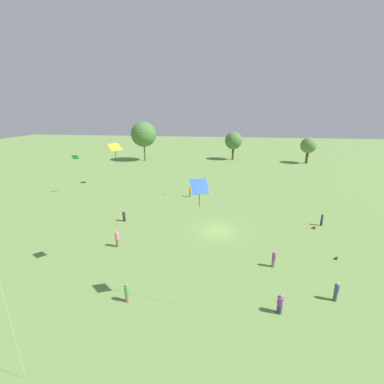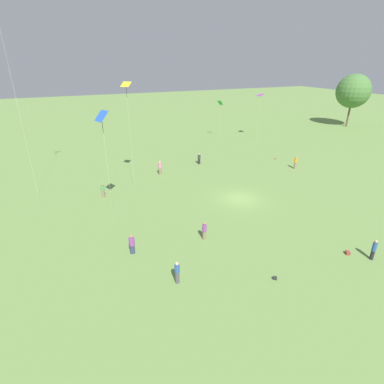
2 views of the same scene
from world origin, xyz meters
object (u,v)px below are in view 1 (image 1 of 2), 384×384
object	(u,v)px
person_3	(336,292)
picnic_bag_1	(165,194)
person_2	(274,259)
kite_1	(115,152)
picnic_bag_0	(336,258)
kite_2	(75,158)
person_4	(124,216)
person_6	(117,239)
picnic_bag_2	(314,228)
person_1	(127,293)
kite_0	(109,145)
person_0	(322,219)
person_7	(280,304)
person_5	(190,192)
kite_3	(199,190)

from	to	relation	value
person_3	picnic_bag_1	bearing A→B (deg)	148.99
person_2	picnic_bag_1	world-z (taller)	person_2
kite_1	picnic_bag_0	size ratio (longest dim) A/B	36.01
person_2	kite_2	distance (m)	37.66
kite_1	picnic_bag_1	distance (m)	26.03
person_4	kite_1	xyz separation A→B (m)	(4.65, -11.20, 10.84)
person_6	picnic_bag_2	xyz separation A→B (m)	(23.91, 7.93, -0.81)
person_1	kite_0	bearing A→B (deg)	-12.88
person_0	person_6	xyz separation A→B (m)	(-25.17, -9.09, 0.04)
person_0	person_1	distance (m)	27.13
person_4	kite_0	size ratio (longest dim) A/B	0.19
kite_2	person_3	bearing A→B (deg)	175.86
person_1	picnic_bag_0	bearing A→B (deg)	-104.07
picnic_bag_2	person_6	bearing A→B (deg)	-161.64
person_4	person_7	distance (m)	23.74
person_1	picnic_bag_0	distance (m)	21.50
person_4	picnic_bag_0	world-z (taller)	person_4
person_3	picnic_bag_2	world-z (taller)	person_3
person_3	person_5	world-z (taller)	person_5
person_4	person_7	world-z (taller)	person_7
person_2	picnic_bag_2	bearing A→B (deg)	-18.79
person_1	person_6	xyz separation A→B (m)	(-4.40, 8.37, 0.11)
person_7	kite_1	distance (m)	17.95
kite_1	person_2	bearing A→B (deg)	6.50
person_6	person_7	bearing A→B (deg)	-20.16
person_1	kite_1	xyz separation A→B (m)	(-1.72, 4.06, 10.80)
person_2	person_3	size ratio (longest dim) A/B	0.98
person_5	kite_3	size ratio (longest dim) A/B	0.18
kite_1	picnic_bag_2	xyz separation A→B (m)	(21.23, 12.24, -11.50)
person_5	person_7	world-z (taller)	person_5
person_3	picnic_bag_1	distance (m)	32.14
person_0	person_5	world-z (taller)	person_5
person_4	person_7	xyz separation A→B (m)	(18.49, -14.89, 0.03)
picnic_bag_0	person_7	bearing A→B (deg)	-130.85
person_1	kite_1	bearing A→B (deg)	-15.72
kite_1	picnic_bag_2	bearing A→B (deg)	26.27
kite_0	picnic_bag_1	xyz separation A→B (m)	(12.36, -5.03, -8.09)
person_3	person_7	size ratio (longest dim) A/B	1.03
kite_2	person_7	bearing A→B (deg)	169.72
person_2	kite_0	size ratio (longest dim) A/B	0.20
person_7	kite_0	distance (m)	43.03
person_2	person_1	bearing A→B (deg)	134.18
person_0	kite_0	world-z (taller)	kite_0
kite_1	picnic_bag_0	distance (m)	24.67
person_5	kite_0	size ratio (longest dim) A/B	0.22
person_3	person_5	size ratio (longest dim) A/B	0.94
person_7	person_6	bearing A→B (deg)	-146.35
person_7	picnic_bag_1	world-z (taller)	person_7
kite_0	picnic_bag_1	distance (m)	15.61
kite_0	person_1	bearing A→B (deg)	-10.32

